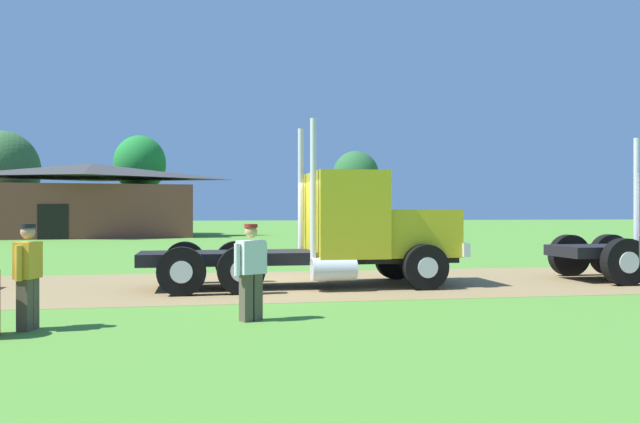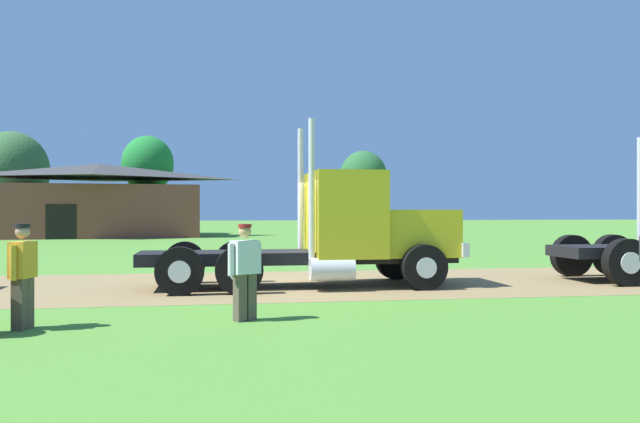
{
  "view_description": "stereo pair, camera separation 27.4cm",
  "coord_description": "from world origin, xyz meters",
  "px_view_note": "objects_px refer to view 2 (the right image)",
  "views": [
    {
      "loc": [
        -1.9,
        -15.32,
        1.8
      ],
      "look_at": [
        0.88,
        0.71,
        1.78
      ],
      "focal_mm": 35.38,
      "sensor_mm": 36.0,
      "label": 1
    },
    {
      "loc": [
        -1.63,
        -15.36,
        1.8
      ],
      "look_at": [
        0.88,
        0.71,
        1.78
      ],
      "focal_mm": 35.38,
      "sensor_mm": 36.0,
      "label": 2
    }
  ],
  "objects_px": {
    "visitor_standing_near": "(23,273)",
    "shed_building": "(99,202)",
    "truck_foreground_white": "(345,233)",
    "visitor_walking_mid": "(245,269)"
  },
  "relations": [
    {
      "from": "visitor_walking_mid",
      "to": "shed_building",
      "type": "xyz_separation_m",
      "value": [
        -8.69,
        34.67,
        1.57
      ]
    },
    {
      "from": "visitor_walking_mid",
      "to": "shed_building",
      "type": "bearing_deg",
      "value": 104.07
    },
    {
      "from": "truck_foreground_white",
      "to": "shed_building",
      "type": "bearing_deg",
      "value": 110.4
    },
    {
      "from": "truck_foreground_white",
      "to": "visitor_walking_mid",
      "type": "xyz_separation_m",
      "value": [
        -2.55,
        -4.46,
        -0.42
      ]
    },
    {
      "from": "visitor_standing_near",
      "to": "visitor_walking_mid",
      "type": "distance_m",
      "value": 3.37
    },
    {
      "from": "shed_building",
      "to": "visitor_standing_near",
      "type": "bearing_deg",
      "value": -81.33
    },
    {
      "from": "visitor_standing_near",
      "to": "shed_building",
      "type": "height_order",
      "value": "shed_building"
    },
    {
      "from": "visitor_standing_near",
      "to": "visitor_walking_mid",
      "type": "height_order",
      "value": "visitor_standing_near"
    },
    {
      "from": "truck_foreground_white",
      "to": "visitor_walking_mid",
      "type": "relative_size",
      "value": 4.77
    },
    {
      "from": "truck_foreground_white",
      "to": "shed_building",
      "type": "xyz_separation_m",
      "value": [
        -11.24,
        30.21,
        1.15
      ]
    }
  ]
}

